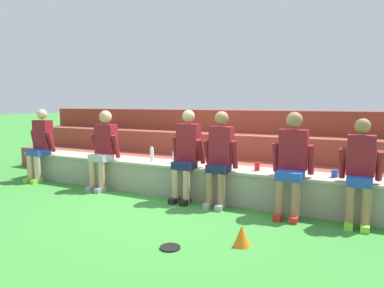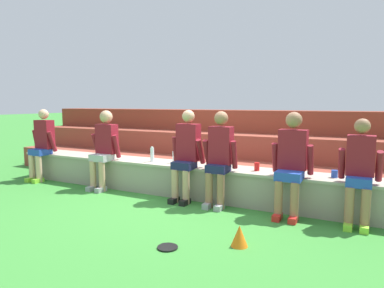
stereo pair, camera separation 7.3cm
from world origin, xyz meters
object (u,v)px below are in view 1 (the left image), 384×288
sports_cone (242,236)px  person_far_left (40,143)px  frisbee (170,248)px  water_bottle_near_right (174,157)px  person_rightmost_edge (360,169)px  water_bottle_mid_right (152,155)px  plastic_cup_middle (257,166)px  plastic_cup_left_end (335,173)px  person_left_of_center (104,146)px  person_right_of_center (220,156)px  person_far_right (292,160)px  person_center (186,153)px

sports_cone → person_far_left: bearing=164.4°
frisbee → water_bottle_near_right: bearing=118.3°
person_rightmost_edge → frisbee: 2.56m
person_far_left → frisbee: (3.95, -1.69, -0.75)m
water_bottle_mid_right → sports_cone: water_bottle_mid_right is taller
sports_cone → plastic_cup_middle: bearing=100.5°
plastic_cup_left_end → sports_cone: 1.86m
frisbee → plastic_cup_middle: bearing=79.4°
person_left_of_center → sports_cone: person_left_of_center is taller
water_bottle_mid_right → frisbee: (1.49, -1.95, -0.65)m
person_right_of_center → plastic_cup_middle: size_ratio=11.39×
water_bottle_mid_right → frisbee: 2.54m
person_left_of_center → plastic_cup_left_end: bearing=4.3°
person_far_right → water_bottle_mid_right: size_ratio=5.39×
person_rightmost_edge → plastic_cup_middle: person_rightmost_edge is taller
person_center → person_right_of_center: person_center is taller
person_right_of_center → plastic_cup_left_end: (1.58, 0.32, -0.19)m
person_center → plastic_cup_middle: bearing=14.2°
plastic_cup_middle → person_rightmost_edge: bearing=-11.8°
plastic_cup_left_end → frisbee: plastic_cup_left_end is taller
person_rightmost_edge → water_bottle_mid_right: bearing=175.7°
plastic_cup_middle → sports_cone: size_ratio=0.53×
water_bottle_near_right → sports_cone: water_bottle_near_right is taller
water_bottle_mid_right → sports_cone: (2.16, -1.55, -0.54)m
person_center → person_right_of_center: (0.58, -0.03, -0.00)m
water_bottle_mid_right → sports_cone: 2.71m
person_rightmost_edge → plastic_cup_middle: size_ratio=10.83×
water_bottle_near_right → plastic_cup_left_end: bearing=0.0°
person_left_of_center → person_right_of_center: (2.25, -0.03, -0.01)m
person_right_of_center → water_bottle_mid_right: 1.40m
person_left_of_center → plastic_cup_middle: size_ratio=11.29×
person_left_of_center → plastic_cup_left_end: (3.84, 0.29, -0.19)m
person_right_of_center → person_far_right: 1.05m
person_far_left → plastic_cup_left_end: size_ratio=13.89×
sports_cone → water_bottle_near_right: bearing=137.4°
sports_cone → water_bottle_mid_right: bearing=144.4°
person_left_of_center → frisbee: size_ratio=6.36×
water_bottle_mid_right → plastic_cup_left_end: water_bottle_mid_right is taller
person_far_left → person_center: bearing=0.5°
person_right_of_center → person_rightmost_edge: bearing=0.2°
water_bottle_near_right → water_bottle_mid_right: size_ratio=0.83×
person_right_of_center → plastic_cup_middle: bearing=31.4°
person_left_of_center → plastic_cup_middle: (2.75, 0.27, -0.18)m
person_left_of_center → person_rightmost_edge: (4.15, -0.02, -0.05)m
water_bottle_mid_right → water_bottle_near_right: bearing=9.0°
plastic_cup_middle → person_left_of_center: bearing=-174.4°
person_right_of_center → plastic_cup_left_end: person_right_of_center is taller
person_far_right → plastic_cup_left_end: 0.64m
person_far_left → water_bottle_mid_right: (2.46, 0.25, -0.11)m
person_center → plastic_cup_left_end: 2.19m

